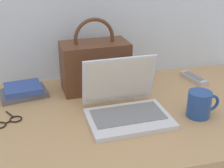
{
  "coord_description": "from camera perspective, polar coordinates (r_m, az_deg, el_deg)",
  "views": [
    {
      "loc": [
        -0.19,
        -1.02,
        0.62
      ],
      "look_at": [
        0.05,
        0.0,
        0.15
      ],
      "focal_mm": 47.67,
      "sensor_mm": 36.0,
      "label": 1
    }
  ],
  "objects": [
    {
      "name": "desk",
      "position": [
        1.2,
        -2.17,
        -6.1
      ],
      "size": [
        1.6,
        0.76,
        0.03
      ],
      "color": "tan",
      "rests_on": "ground"
    },
    {
      "name": "laptop",
      "position": [
        1.15,
        2.61,
        -3.97
      ],
      "size": [
        0.32,
        0.28,
        0.22
      ],
      "color": "silver",
      "rests_on": "desk"
    },
    {
      "name": "coffee_mug",
      "position": [
        1.19,
        16.48,
        -3.65
      ],
      "size": [
        0.13,
        0.09,
        0.1
      ],
      "color": "#26478C",
      "rests_on": "desk"
    },
    {
      "name": "remote_control_far",
      "position": [
        1.53,
        15.35,
        1.12
      ],
      "size": [
        0.08,
        0.17,
        0.02
      ],
      "color": "#B7B7B7",
      "rests_on": "desk"
    },
    {
      "name": "eyeglasses",
      "position": [
        1.19,
        -19.43,
        -6.83
      ],
      "size": [
        0.13,
        0.14,
        0.01
      ],
      "color": "black",
      "rests_on": "desk"
    },
    {
      "name": "handbag",
      "position": [
        1.35,
        -3.29,
        3.69
      ],
      "size": [
        0.31,
        0.18,
        0.33
      ],
      "color": "#59331E",
      "rests_on": "desk"
    },
    {
      "name": "book_stack",
      "position": [
        1.37,
        -16.65,
        -1.33
      ],
      "size": [
        0.22,
        0.17,
        0.05
      ],
      "color": "#595960",
      "rests_on": "desk"
    }
  ]
}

